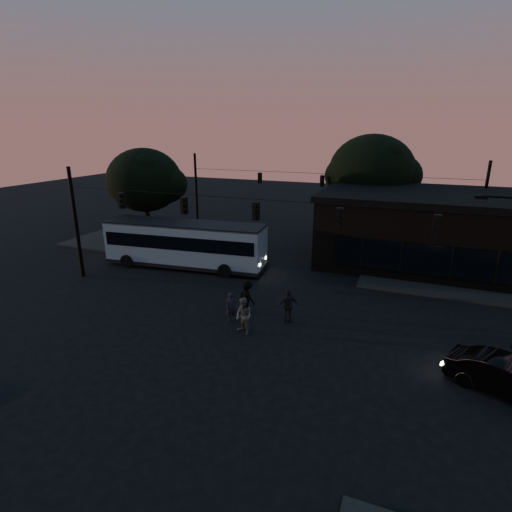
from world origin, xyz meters
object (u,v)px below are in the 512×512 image
at_px(pedestrian_a, 231,307).
at_px(pedestrian_d, 247,296).
at_px(building, 427,228).
at_px(pedestrian_b, 244,316).
at_px(pedestrian_c, 288,306).
at_px(bus, 185,242).
at_px(car, 508,378).

height_order(pedestrian_a, pedestrian_d, pedestrian_d).
bearing_deg(building, pedestrian_b, -118.46).
bearing_deg(pedestrian_d, pedestrian_b, 139.07).
height_order(pedestrian_c, pedestrian_d, pedestrian_c).
height_order(bus, pedestrian_c, bus).
bearing_deg(pedestrian_d, pedestrian_a, 104.94).
bearing_deg(car, building, 33.10).
height_order(building, pedestrian_c, building).
bearing_deg(pedestrian_a, car, -40.40).
height_order(building, pedestrian_b, building).
height_order(pedestrian_a, pedestrian_b, pedestrian_b).
relative_size(pedestrian_a, pedestrian_b, 0.84).
height_order(car, pedestrian_a, pedestrian_a).
bearing_deg(pedestrian_d, building, -95.39).
distance_m(car, pedestrian_a, 12.60).
relative_size(bus, car, 2.80).
distance_m(building, pedestrian_c, 14.99).
bearing_deg(building, bus, -155.17).
bearing_deg(building, car, -79.39).
bearing_deg(bus, pedestrian_c, -36.41).
bearing_deg(pedestrian_c, pedestrian_b, 20.54).
xyz_separation_m(car, pedestrian_d, (-12.13, 3.02, 0.21)).
bearing_deg(pedestrian_b, car, 22.45).
distance_m(building, pedestrian_d, 15.97).
bearing_deg(building, pedestrian_a, -123.56).
bearing_deg(pedestrian_d, pedestrian_c, -158.08).
bearing_deg(bus, building, 18.99).
xyz_separation_m(car, pedestrian_a, (-12.48, 1.70, 0.08)).
relative_size(pedestrian_a, pedestrian_d, 0.85).
bearing_deg(car, bus, 88.98).
relative_size(building, car, 3.55).
xyz_separation_m(pedestrian_b, pedestrian_c, (1.67, 2.01, -0.02)).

